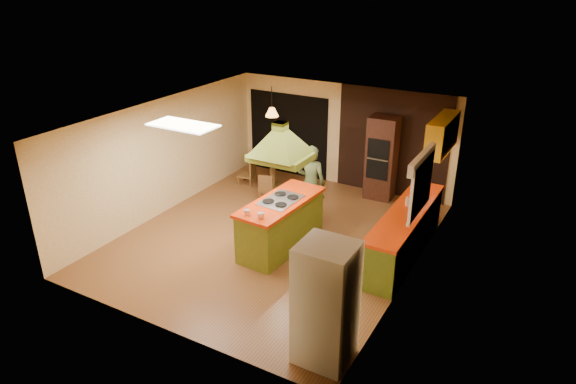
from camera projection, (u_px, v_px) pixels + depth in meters
The scene contains 21 objects.
ground at pixel (275, 237), 10.30m from camera, with size 6.50×6.50×0.00m, color brown.
room_walls at pixel (274, 180), 9.80m from camera, with size 5.50×6.50×6.50m.
ceiling_plane at pixel (273, 116), 9.30m from camera, with size 6.50×6.50×0.00m, color silver.
brick_panel at pixel (392, 144), 11.82m from camera, with size 2.64×0.03×2.50m, color #381E14.
nook_opening at pixel (288, 134), 13.13m from camera, with size 2.20×0.03×2.10m, color black.
right_counter at pixel (405, 233), 9.50m from camera, with size 0.62×3.05×0.92m.
upper_cabinets at pixel (442, 135), 10.12m from camera, with size 0.34×1.40×0.70m, color yellow.
window_right at pixel (422, 173), 8.70m from camera, with size 0.12×1.35×1.06m.
fluor_panel at pixel (183, 125), 8.83m from camera, with size 1.20×0.60×0.03m, color white.
kitchen_island at pixel (281, 224), 9.75m from camera, with size 0.94×2.05×1.01m.
range_hood at pixel (280, 136), 9.05m from camera, with size 1.05×0.76×0.80m.
man at pixel (311, 183), 10.72m from camera, with size 0.61×0.40×1.67m, color #47522B.
refrigerator at pixel (326, 304), 6.80m from camera, with size 0.73×0.69×1.78m, color white.
wall_oven at pixel (382, 158), 11.76m from camera, with size 0.67×0.62×1.94m.
dining_table at pixel (273, 166), 12.42m from camera, with size 1.08×1.08×0.81m.
chair_left at pixel (246, 170), 12.74m from camera, with size 0.39×0.39×0.71m, color brown, non-canonical shape.
chair_near at pixel (268, 186), 11.89m from camera, with size 0.36×0.36×0.65m, color brown, non-canonical shape.
pendant_lamp at pixel (272, 112), 11.88m from camera, with size 0.31×0.31×0.20m, color #FF9E3F.
canister_large at pixel (423, 183), 10.23m from camera, with size 0.16×0.16×0.23m, color beige.
canister_medium at pixel (418, 189), 9.96m from camera, with size 0.15×0.15×0.21m, color beige.
canister_small at pixel (409, 201), 9.50m from camera, with size 0.12×0.12×0.16m, color beige.
Camera 1 is at (4.66, -7.78, 4.99)m, focal length 32.00 mm.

